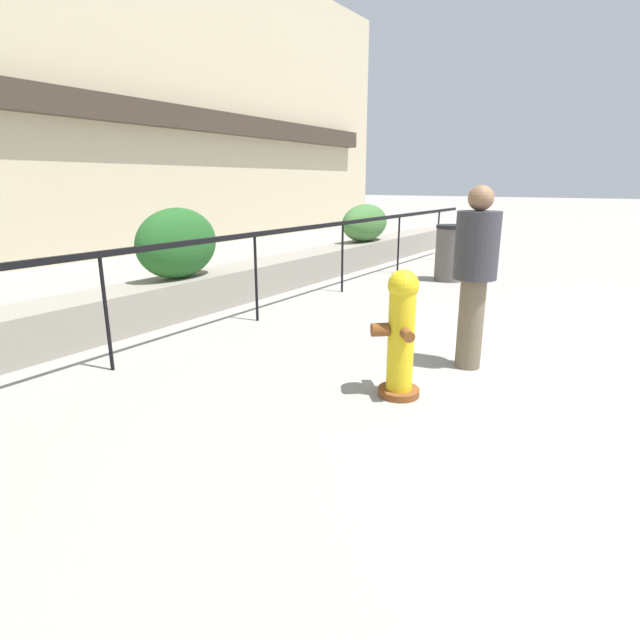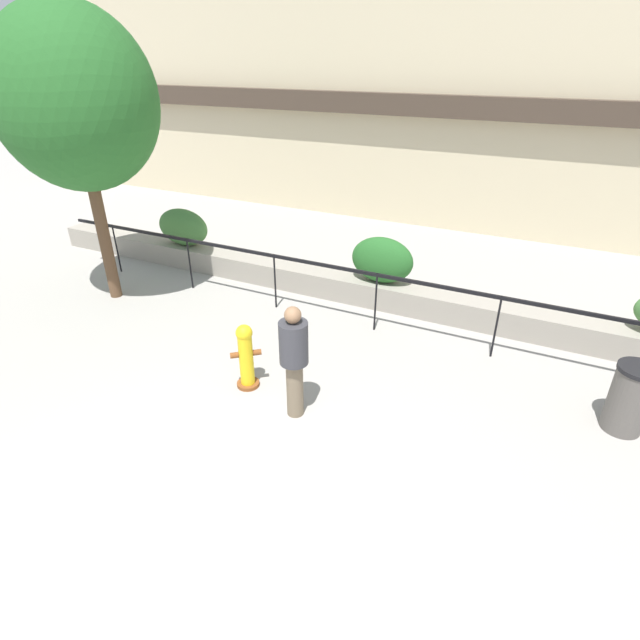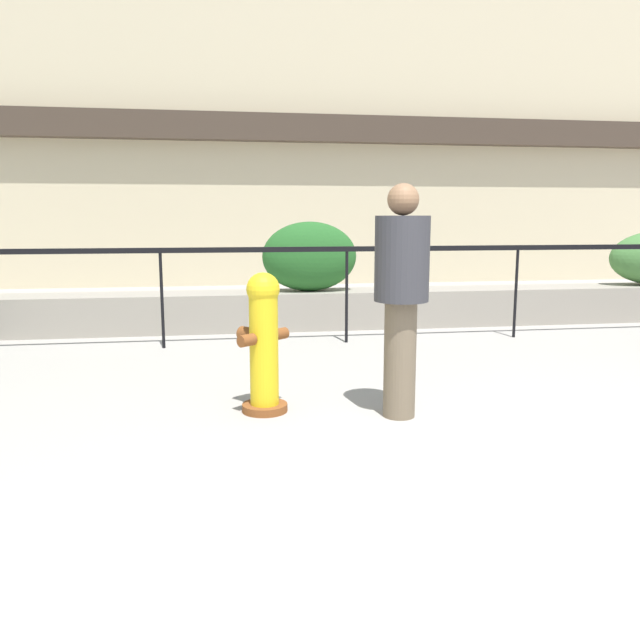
% 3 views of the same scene
% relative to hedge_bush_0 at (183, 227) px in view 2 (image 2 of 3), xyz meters
% --- Properties ---
extents(ground_plane, '(120.00, 120.00, 0.00)m').
position_rel_hedge_bush_0_xyz_m(ground_plane, '(5.32, -6.00, -0.94)').
color(ground_plane, '#9E9991').
extents(building_facade, '(30.00, 1.36, 8.00)m').
position_rel_hedge_bush_0_xyz_m(building_facade, '(5.32, 5.98, 3.05)').
color(building_facade, beige).
rests_on(building_facade, ground).
extents(planter_wall_low, '(18.00, 0.70, 0.50)m').
position_rel_hedge_bush_0_xyz_m(planter_wall_low, '(5.32, 0.00, -0.69)').
color(planter_wall_low, gray).
rests_on(planter_wall_low, ground).
extents(fence_railing_segment, '(15.00, 0.05, 1.15)m').
position_rel_hedge_bush_0_xyz_m(fence_railing_segment, '(5.32, -1.10, 0.08)').
color(fence_railing_segment, black).
rests_on(fence_railing_segment, ground).
extents(hedge_bush_0, '(1.36, 0.63, 0.88)m').
position_rel_hedge_bush_0_xyz_m(hedge_bush_0, '(0.00, 0.00, 0.00)').
color(hedge_bush_0, '#427538').
rests_on(hedge_bush_0, planter_wall_low).
extents(hedge_bush_1, '(1.28, 0.63, 0.93)m').
position_rel_hedge_bush_0_xyz_m(hedge_bush_1, '(5.03, 0.00, 0.03)').
color(hedge_bush_1, '#235B23').
rests_on(hedge_bush_1, planter_wall_low).
extents(fire_hydrant, '(0.50, 0.50, 1.08)m').
position_rel_hedge_bush_0_xyz_m(fire_hydrant, '(4.17, -3.65, -0.39)').
color(fire_hydrant, brown).
rests_on(fire_hydrant, ground).
extents(street_tree, '(3.07, 2.76, 5.49)m').
position_rel_hedge_bush_0_xyz_m(street_tree, '(-0.19, -2.14, 2.93)').
color(street_tree, brown).
rests_on(street_tree, ground).
extents(pedestrian, '(0.50, 0.50, 1.73)m').
position_rel_hedge_bush_0_xyz_m(pedestrian, '(5.17, -3.93, 0.05)').
color(pedestrian, brown).
rests_on(pedestrian, ground).
extents(trash_bin, '(0.55, 0.55, 1.01)m').
position_rel_hedge_bush_0_xyz_m(trash_bin, '(9.40, -2.22, -0.43)').
color(trash_bin, '#56514C').
rests_on(trash_bin, ground).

